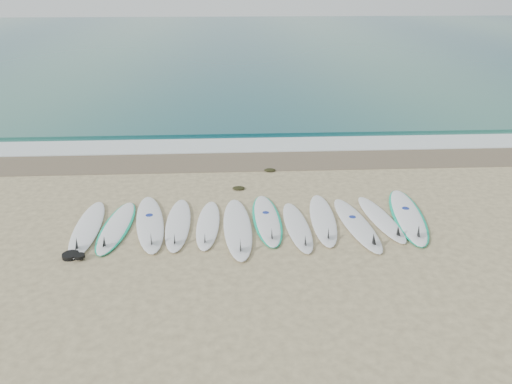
{
  "coord_description": "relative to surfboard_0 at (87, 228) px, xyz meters",
  "views": [
    {
      "loc": [
        -0.45,
        -9.63,
        4.97
      ],
      "look_at": [
        0.13,
        0.88,
        0.4
      ],
      "focal_mm": 35.0,
      "sensor_mm": 36.0,
      "label": 1
    }
  ],
  "objects": [
    {
      "name": "seaweed_far",
      "position": [
        4.15,
        3.31,
        -0.03
      ],
      "size": [
        0.32,
        0.25,
        0.06
      ],
      "primitive_type": "ellipsoid",
      "color": "black",
      "rests_on": "ground"
    },
    {
      "name": "surfboard_2",
      "position": [
        1.3,
        0.15,
        0.0
      ],
      "size": [
        1.06,
        2.87,
        0.36
      ],
      "rotation": [
        0.0,
        0.0,
        0.17
      ],
      "color": "white",
      "rests_on": "ground"
    },
    {
      "name": "wave_crest",
      "position": [
        3.52,
        7.08,
        -0.01
      ],
      "size": [
        120.0,
        1.0,
        0.1
      ],
      "primitive_type": "cube",
      "color": "#1F5C59",
      "rests_on": "ground"
    },
    {
      "name": "surfboard_3",
      "position": [
        1.91,
        0.08,
        -0.0
      ],
      "size": [
        0.57,
        2.53,
        0.32
      ],
      "rotation": [
        0.0,
        0.0,
        0.02
      ],
      "color": "white",
      "rests_on": "ground"
    },
    {
      "name": "seaweed_near",
      "position": [
        3.26,
        2.08,
        -0.03
      ],
      "size": [
        0.32,
        0.25,
        0.06
      ],
      "primitive_type": "ellipsoid",
      "color": "black",
      "rests_on": "ground"
    },
    {
      "name": "surfboard_1",
      "position": [
        0.6,
        0.05,
        -0.01
      ],
      "size": [
        0.73,
        2.51,
        0.31
      ],
      "rotation": [
        0.0,
        0.0,
        -0.06
      ],
      "color": "white",
      "rests_on": "ground"
    },
    {
      "name": "surfboard_7",
      "position": [
        4.47,
        -0.18,
        -0.01
      ],
      "size": [
        0.61,
        2.4,
        0.3
      ],
      "rotation": [
        0.0,
        0.0,
        0.05
      ],
      "color": "silver",
      "rests_on": "ground"
    },
    {
      "name": "leash_coil",
      "position": [
        0.01,
        -1.11,
        -0.01
      ],
      "size": [
        0.46,
        0.36,
        0.11
      ],
      "color": "black",
      "rests_on": "ground"
    },
    {
      "name": "surfboard_9",
      "position": [
        5.77,
        -0.15,
        0.0
      ],
      "size": [
        0.84,
        2.68,
        0.34
      ],
      "rotation": [
        0.0,
        0.0,
        0.11
      ],
      "color": "white",
      "rests_on": "ground"
    },
    {
      "name": "ground",
      "position": [
        3.52,
        0.08,
        -0.06
      ],
      "size": [
        120.0,
        120.0,
        0.0
      ],
      "primitive_type": "plane",
      "color": "tan"
    },
    {
      "name": "surfboard_10",
      "position": [
        6.37,
        0.1,
        -0.01
      ],
      "size": [
        0.79,
        2.41,
        0.3
      ],
      "rotation": [
        0.0,
        0.0,
        0.13
      ],
      "color": "white",
      "rests_on": "ground"
    },
    {
      "name": "surfboard_11",
      "position": [
        7.0,
        0.21,
        -0.0
      ],
      "size": [
        1.08,
        2.95,
        0.37
      ],
      "rotation": [
        0.0,
        0.0,
        -0.14
      ],
      "color": "white",
      "rests_on": "ground"
    },
    {
      "name": "ocean",
      "position": [
        3.52,
        32.58,
        -0.04
      ],
      "size": [
        120.0,
        55.0,
        0.03
      ],
      "primitive_type": "cube",
      "color": "#1F5C59",
      "rests_on": "ground"
    },
    {
      "name": "surfboard_5",
      "position": [
        3.19,
        -0.18,
        0.01
      ],
      "size": [
        0.7,
        2.88,
        0.37
      ],
      "rotation": [
        0.0,
        0.0,
        0.04
      ],
      "color": "white",
      "rests_on": "ground"
    },
    {
      "name": "surfboard_6",
      "position": [
        3.85,
        0.22,
        -0.01
      ],
      "size": [
        0.7,
        2.58,
        0.33
      ],
      "rotation": [
        0.0,
        0.0,
        0.03
      ],
      "color": "white",
      "rests_on": "ground"
    },
    {
      "name": "surfboard_0",
      "position": [
        0.0,
        0.0,
        0.0
      ],
      "size": [
        0.67,
        2.65,
        0.34
      ],
      "rotation": [
        0.0,
        0.0,
        0.05
      ],
      "color": "white",
      "rests_on": "ground"
    },
    {
      "name": "surfboard_8",
      "position": [
        5.08,
        0.14,
        -0.0
      ],
      "size": [
        0.7,
        2.62,
        0.33
      ],
      "rotation": [
        0.0,
        0.0,
        -0.06
      ],
      "color": "white",
      "rests_on": "ground"
    },
    {
      "name": "wet_sand_band",
      "position": [
        3.52,
        4.18,
        -0.05
      ],
      "size": [
        120.0,
        1.8,
        0.01
      ],
      "primitive_type": "cube",
      "color": "brown",
      "rests_on": "ground"
    },
    {
      "name": "foam_band",
      "position": [
        3.52,
        5.58,
        -0.04
      ],
      "size": [
        120.0,
        1.4,
        0.04
      ],
      "primitive_type": "cube",
      "color": "silver",
      "rests_on": "ground"
    },
    {
      "name": "surfboard_4",
      "position": [
        2.56,
        0.03,
        -0.01
      ],
      "size": [
        0.57,
        2.35,
        0.3
      ],
      "rotation": [
        0.0,
        0.0,
        -0.04
      ],
      "color": "white",
      "rests_on": "ground"
    }
  ]
}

